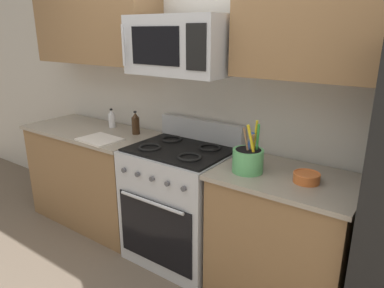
% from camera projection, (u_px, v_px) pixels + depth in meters
% --- Properties ---
extents(wall_back, '(8.00, 0.10, 2.60)m').
position_uv_depth(wall_back, '(208.00, 92.00, 2.82)').
color(wall_back, beige).
rests_on(wall_back, ground).
extents(counter_left, '(1.28, 0.62, 0.91)m').
position_uv_depth(counter_left, '(94.00, 175.00, 3.36)').
color(counter_left, olive).
rests_on(counter_left, ground).
extents(range_oven, '(0.76, 0.66, 1.09)m').
position_uv_depth(range_oven, '(181.00, 203.00, 2.78)').
color(range_oven, '#B2B5BA').
rests_on(range_oven, ground).
extents(counter_right, '(0.89, 0.62, 0.91)m').
position_uv_depth(counter_right, '(281.00, 240.00, 2.32)').
color(counter_right, olive).
rests_on(counter_right, ground).
extents(microwave, '(0.73, 0.44, 0.40)m').
position_uv_depth(microwave, '(181.00, 45.00, 2.44)').
color(microwave, '#B2B5BA').
extents(upper_cabinets_left, '(1.27, 0.34, 0.66)m').
position_uv_depth(upper_cabinets_left, '(95.00, 24.00, 3.07)').
color(upper_cabinets_left, olive).
extents(upper_cabinets_right, '(0.88, 0.34, 0.66)m').
position_uv_depth(upper_cabinets_right, '(311.00, 20.00, 2.03)').
color(upper_cabinets_right, olive).
extents(utensil_crock, '(0.20, 0.20, 0.33)m').
position_uv_depth(utensil_crock, '(248.00, 159.00, 2.23)').
color(utensil_crock, '#59AD66').
rests_on(utensil_crock, counter_right).
extents(cutting_board, '(0.34, 0.28, 0.02)m').
position_uv_depth(cutting_board, '(100.00, 139.00, 2.89)').
color(cutting_board, silver).
rests_on(cutting_board, counter_left).
extents(bottle_soy, '(0.07, 0.07, 0.20)m').
position_uv_depth(bottle_soy, '(136.00, 124.00, 3.04)').
color(bottle_soy, '#382314').
rests_on(bottle_soy, counter_left).
extents(bottle_vinegar, '(0.06, 0.06, 0.17)m').
position_uv_depth(bottle_vinegar, '(112.00, 119.00, 3.26)').
color(bottle_vinegar, silver).
rests_on(bottle_vinegar, counter_left).
extents(prep_bowl, '(0.16, 0.16, 0.06)m').
position_uv_depth(prep_bowl, '(307.00, 177.00, 2.08)').
color(prep_bowl, '#D1662D').
rests_on(prep_bowl, counter_right).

